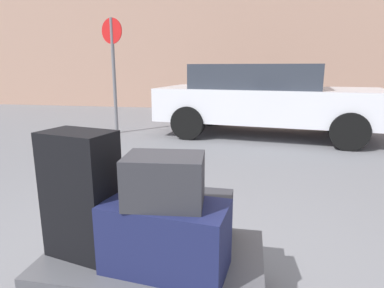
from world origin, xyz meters
TOP-DOWN VIEW (x-y plane):
  - luggage_cart at (0.00, 0.00)m, footprint 1.21×0.72m
  - duffel_bag_navy_stacked_top at (0.11, -0.14)m, footprint 0.66×0.39m
  - suitcase_black_front_left at (-0.38, -0.07)m, footprint 0.42×0.32m
  - suitcase_charcoal_rear_left at (0.16, 0.16)m, footprint 0.51×0.38m
  - duffel_bag_charcoal_topmost_pile at (0.11, -0.14)m, footprint 0.40×0.30m
  - parked_car at (0.77, 5.20)m, footprint 4.50×2.36m
  - bollard_kerb_near at (2.92, 7.20)m, footprint 0.21×0.21m
  - no_parking_sign at (-2.29, 4.88)m, footprint 0.48×0.17m

SIDE VIEW (x-z plane):
  - luggage_cart at x=0.00m, z-range 0.10..0.44m
  - bollard_kerb_near at x=2.92m, z-range 0.00..0.61m
  - suitcase_charcoal_rear_left at x=0.16m, z-range 0.34..0.62m
  - duffel_bag_navy_stacked_top at x=0.11m, z-range 0.34..0.70m
  - suitcase_black_front_left at x=-0.38m, z-range 0.34..1.03m
  - parked_car at x=0.77m, z-range 0.05..1.47m
  - duffel_bag_charcoal_topmost_pile at x=0.11m, z-range 0.70..0.94m
  - no_parking_sign at x=-2.29m, z-range 0.28..2.60m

